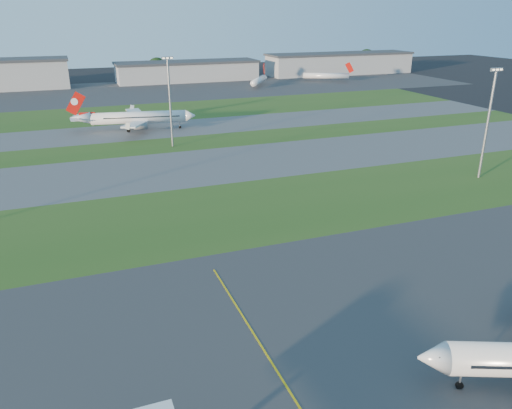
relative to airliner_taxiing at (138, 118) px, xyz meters
name	(u,v)px	position (x,y,z in m)	size (l,w,h in m)	color
grass_strip_a	(156,222)	(-8.80, -81.69, -4.23)	(300.00, 34.00, 0.01)	#2E541C
taxiway_a	(132,173)	(-8.80, -48.69, -4.23)	(300.00, 32.00, 0.01)	#515154
grass_strip_b	(121,149)	(-8.80, -23.69, -4.23)	(300.00, 18.00, 0.01)	#2E541C
taxiway_b	(113,133)	(-8.80, -1.69, -4.23)	(300.00, 26.00, 0.01)	#515154
grass_strip_c	(104,115)	(-8.80, 31.31, -4.23)	(300.00, 40.00, 0.01)	#2E541C
apron_far	(93,93)	(-8.80, 91.31, -4.23)	(400.00, 80.00, 0.01)	#333335
yellow_line	(296,402)	(-3.80, -133.69, -4.24)	(0.25, 60.00, 0.02)	gold
airliner_taxiing	(138,118)	(0.00, 0.00, 0.00)	(38.42, 32.32, 12.07)	white
mini_jet_near	(259,80)	(76.56, 85.26, -0.95)	(17.48, 24.65, 9.48)	white
mini_jet_far	(326,76)	(120.02, 90.23, -0.95)	(25.92, 15.29, 9.48)	white
light_mast_centre	(170,96)	(6.20, -25.69, 10.58)	(3.20, 0.70, 25.80)	gray
light_mast_east	(489,117)	(69.20, -81.69, 10.58)	(3.20, 0.70, 25.80)	gray
hangar_east	(188,71)	(46.20, 121.31, 1.40)	(81.60, 23.00, 11.20)	#94979B
hangar_far_east	(340,63)	(146.20, 121.31, 2.40)	(96.90, 23.00, 13.20)	#94979B
tree_mid_west	(49,74)	(-28.80, 132.31, 1.60)	(9.90, 9.90, 10.80)	black
tree_mid_east	(157,67)	(31.20, 135.31, 2.58)	(11.55, 11.55, 12.60)	black
tree_east	(275,65)	(106.20, 133.31, 1.92)	(10.45, 10.45, 11.40)	black
tree_far_east	(366,59)	(176.20, 137.31, 3.23)	(12.65, 12.65, 13.80)	black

